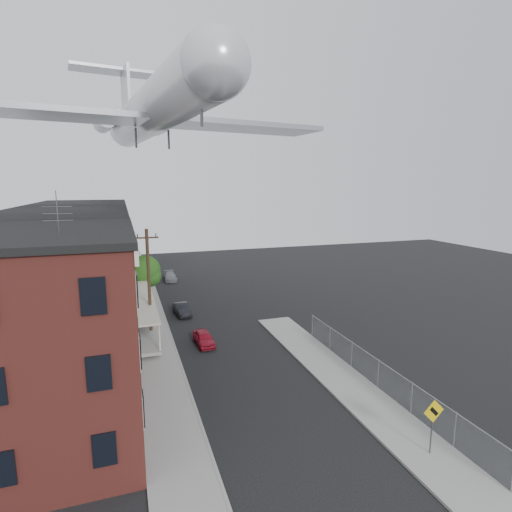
{
  "coord_description": "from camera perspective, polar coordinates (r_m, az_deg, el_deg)",
  "views": [
    {
      "loc": [
        -7.34,
        -14.2,
        12.37
      ],
      "look_at": [
        -0.32,
        6.74,
        8.44
      ],
      "focal_mm": 28.0,
      "sensor_mm": 36.0,
      "label": 1
    }
  ],
  "objects": [
    {
      "name": "warning_sign",
      "position": [
        21.24,
        23.96,
        -20.44
      ],
      "size": [
        1.1,
        0.11,
        2.8
      ],
      "color": "#515156",
      "rests_on": "ground"
    },
    {
      "name": "curb_right",
      "position": [
        26.25,
        10.1,
        -18.02
      ],
      "size": [
        0.15,
        26.0,
        0.14
      ],
      "primitive_type": "cube",
      "color": "gray",
      "rests_on": "ground"
    },
    {
      "name": "row_house_e",
      "position": [
        59.33,
        -22.88,
        2.28
      ],
      "size": [
        11.98,
        7.0,
        10.3
      ],
      "color": "slate",
      "rests_on": "ground"
    },
    {
      "name": "sidewalk_right",
      "position": [
        26.92,
        12.94,
        -17.4
      ],
      "size": [
        3.0,
        26.0,
        0.12
      ],
      "primitive_type": "cube",
      "color": "gray",
      "rests_on": "ground"
    },
    {
      "name": "corner_building",
      "position": [
        22.87,
        -29.65,
        -9.65
      ],
      "size": [
        10.31,
        12.3,
        12.15
      ],
      "color": "#3A1712",
      "rests_on": "ground"
    },
    {
      "name": "curb_left",
      "position": [
        40.27,
        -13.08,
        -7.97
      ],
      "size": [
        0.15,
        62.0,
        0.14
      ],
      "primitive_type": "cube",
      "color": "gray",
      "rests_on": "ground"
    },
    {
      "name": "airplane",
      "position": [
        35.25,
        -14.57,
        19.51
      ],
      "size": [
        27.31,
        31.19,
        8.97
      ],
      "color": "silver",
      "rests_on": "ground"
    },
    {
      "name": "car_mid",
      "position": [
        39.47,
        -10.51,
        -7.49
      ],
      "size": [
        1.51,
        3.53,
        1.13
      ],
      "primitive_type": "imported",
      "rotation": [
        0.0,
        0.0,
        0.09
      ],
      "color": "black",
      "rests_on": "ground"
    },
    {
      "name": "utility_pole",
      "position": [
        33.15,
        -15.04,
        -3.69
      ],
      "size": [
        1.8,
        0.26,
        9.0
      ],
      "color": "black",
      "rests_on": "ground"
    },
    {
      "name": "row_house_d",
      "position": [
        52.41,
        -23.41,
        1.31
      ],
      "size": [
        11.98,
        7.0,
        10.3
      ],
      "color": "#73675B",
      "rests_on": "ground"
    },
    {
      "name": "car_near",
      "position": [
        32.19,
        -7.47,
        -11.56
      ],
      "size": [
        1.45,
        3.26,
        1.09
      ],
      "primitive_type": "imported",
      "rotation": [
        0.0,
        0.0,
        0.05
      ],
      "color": "maroon",
      "rests_on": "ground"
    },
    {
      "name": "car_far",
      "position": [
        53.64,
        -12.16,
        -2.87
      ],
      "size": [
        1.63,
        3.82,
        1.1
      ],
      "primitive_type": "imported",
      "rotation": [
        0.0,
        0.0,
        -0.02
      ],
      "color": "gray",
      "rests_on": "ground"
    },
    {
      "name": "ground",
      "position": [
        20.21,
        7.85,
        -27.75
      ],
      "size": [
        120.0,
        120.0,
        0.0
      ],
      "primitive_type": "plane",
      "color": "black",
      "rests_on": "ground"
    },
    {
      "name": "row_house_b",
      "position": [
        38.67,
        -25.05,
        -1.67
      ],
      "size": [
        11.98,
        7.0,
        10.3
      ],
      "color": "#73675B",
      "rests_on": "ground"
    },
    {
      "name": "row_house_a",
      "position": [
        31.88,
        -26.41,
        -4.12
      ],
      "size": [
        11.98,
        7.0,
        10.3
      ],
      "color": "slate",
      "rests_on": "ground"
    },
    {
      "name": "street_tree",
      "position": [
        43.11,
        -15.39,
        -2.22
      ],
      "size": [
        3.22,
        3.2,
        5.2
      ],
      "color": "black",
      "rests_on": "ground"
    },
    {
      "name": "chainlink_fence",
      "position": [
        26.53,
        17.07,
        -15.78
      ],
      "size": [
        0.06,
        18.06,
        1.9
      ],
      "color": "gray",
      "rests_on": "ground"
    },
    {
      "name": "row_house_c",
      "position": [
        45.52,
        -24.11,
        0.05
      ],
      "size": [
        11.98,
        7.0,
        10.3
      ],
      "color": "slate",
      "rests_on": "ground"
    },
    {
      "name": "sidewalk_left",
      "position": [
        40.18,
        -15.16,
        -8.12
      ],
      "size": [
        3.0,
        62.0,
        0.12
      ],
      "primitive_type": "cube",
      "color": "gray",
      "rests_on": "ground"
    }
  ]
}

